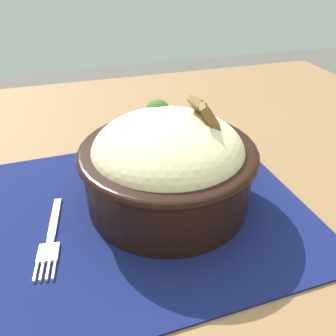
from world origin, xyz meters
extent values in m
cube|color=olive|center=(0.00, 0.00, 0.69)|extent=(1.20, 1.00, 0.03)
cylinder|color=brown|center=(-0.54, -0.44, 0.34)|extent=(0.04, 0.04, 0.68)
cube|color=#11194C|center=(0.03, 0.02, 0.71)|extent=(0.45, 0.35, 0.00)
cylinder|color=black|center=(-0.03, 0.02, 0.75)|extent=(0.20, 0.20, 0.08)
torus|color=black|center=(-0.03, 0.02, 0.79)|extent=(0.21, 0.21, 0.01)
ellipsoid|color=beige|center=(-0.03, 0.02, 0.79)|extent=(0.23, 0.23, 0.08)
sphere|color=#375D21|center=(-0.03, -0.04, 0.81)|extent=(0.03, 0.03, 0.03)
cylinder|color=orange|center=(-0.04, -0.01, 0.81)|extent=(0.03, 0.01, 0.01)
cube|color=brown|center=(-0.08, 0.03, 0.82)|extent=(0.04, 0.03, 0.05)
cube|color=brown|center=(-0.08, 0.02, 0.82)|extent=(0.03, 0.02, 0.05)
cube|color=brown|center=(-0.08, 0.01, 0.82)|extent=(0.04, 0.03, 0.05)
cube|color=brown|center=(-0.08, 0.00, 0.82)|extent=(0.04, 0.03, 0.05)
cube|color=#B3B3B3|center=(0.11, 0.01, 0.71)|extent=(0.02, 0.07, 0.00)
cube|color=#B3B3B3|center=(0.12, 0.05, 0.71)|extent=(0.01, 0.01, 0.00)
cube|color=#B3B3B3|center=(0.12, 0.07, 0.71)|extent=(0.03, 0.03, 0.00)
cube|color=#B3B3B3|center=(0.13, 0.09, 0.71)|extent=(0.01, 0.02, 0.00)
cube|color=#B3B3B3|center=(0.13, 0.09, 0.71)|extent=(0.01, 0.02, 0.00)
cube|color=#B3B3B3|center=(0.12, 0.09, 0.71)|extent=(0.01, 0.02, 0.00)
cube|color=#B3B3B3|center=(0.12, 0.09, 0.71)|extent=(0.01, 0.02, 0.00)
camera|label=1|loc=(0.07, 0.35, 0.99)|focal=36.79mm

